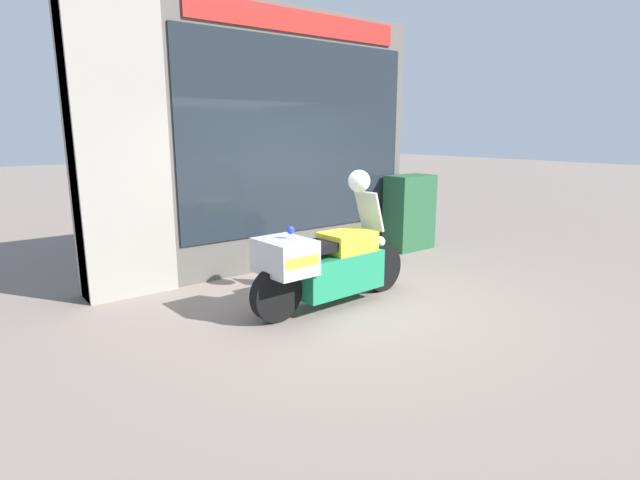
# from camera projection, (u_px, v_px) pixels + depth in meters

# --- Properties ---
(ground_plane) EXTENTS (60.00, 60.00, 0.00)m
(ground_plane) POSITION_uv_depth(u_px,v_px,m) (353.00, 299.00, 6.23)
(ground_plane) COLOR gray
(shop_building) EXTENTS (5.32, 0.55, 3.81)m
(shop_building) POSITION_uv_depth(u_px,v_px,m) (239.00, 141.00, 7.10)
(shop_building) COLOR #56514C
(shop_building) RESTS_ON ground
(window_display) EXTENTS (3.77, 0.30, 1.89)m
(window_display) POSITION_uv_depth(u_px,v_px,m) (292.00, 233.00, 7.98)
(window_display) COLOR slate
(window_display) RESTS_ON ground
(paramedic_motorcycle) EXTENTS (2.30, 0.66, 1.33)m
(paramedic_motorcycle) POSITION_uv_depth(u_px,v_px,m) (325.00, 264.00, 5.87)
(paramedic_motorcycle) COLOR black
(paramedic_motorcycle) RESTS_ON ground
(utility_cabinet) EXTENTS (0.83, 0.51, 1.30)m
(utility_cabinet) POSITION_uv_depth(u_px,v_px,m) (409.00, 212.00, 8.78)
(utility_cabinet) COLOR #235633
(utility_cabinet) RESTS_ON ground
(white_helmet) EXTENTS (0.27, 0.27, 0.27)m
(white_helmet) POSITION_uv_depth(u_px,v_px,m) (359.00, 181.00, 6.00)
(white_helmet) COLOR white
(white_helmet) RESTS_ON paramedic_motorcycle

